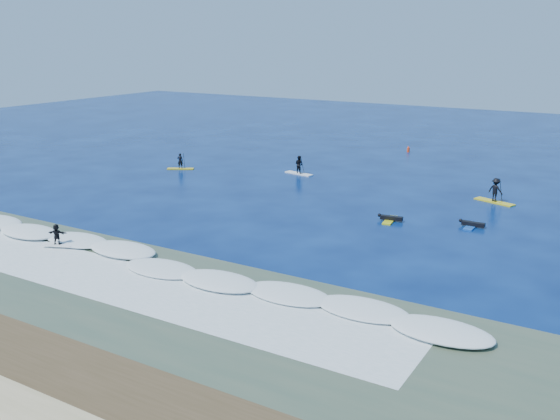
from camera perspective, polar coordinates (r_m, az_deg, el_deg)
The scene contains 11 objects.
ground at distance 44.68m, azimuth -2.75°, elevation -1.09°, with size 160.00×160.00×0.00m, color #031445.
shallow_water at distance 34.61m, azimuth -15.80°, elevation -6.78°, with size 90.00×13.00×0.01m, color #394E3C.
breaking_wave at distance 37.23m, azimuth -11.34°, elevation -4.88°, with size 40.00×6.00×0.30m, color white.
whitewater at distance 35.24m, azimuth -14.62°, elevation -6.29°, with size 34.00×5.00×0.02m, color silver.
sup_paddler_left at distance 62.97m, azimuth -9.10°, elevation 4.22°, with size 2.61×1.87×1.85m.
sup_paddler_center at distance 59.93m, azimuth 1.75°, elevation 4.03°, with size 3.04×1.27×2.08m.
sup_paddler_right at distance 52.48m, azimuth 19.10°, elevation 1.61°, with size 3.37×1.88×2.30m.
prone_paddler_near at distance 45.51m, azimuth 10.04°, elevation -0.79°, with size 1.84×2.37×0.48m.
prone_paddler_far at distance 45.45m, azimuth 17.13°, elevation -1.28°, with size 1.81×2.28×0.48m.
wave_surfer at distance 41.40m, azimuth -19.73°, elevation -2.23°, with size 2.01×1.23×1.42m.
marker_buoy at distance 72.97m, azimuth 11.65°, elevation 5.46°, with size 0.31×0.31×0.75m.
Camera 1 is at (23.85, -35.52, 12.88)m, focal length 40.00 mm.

